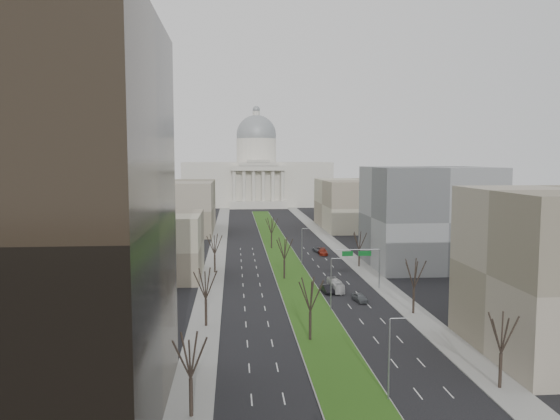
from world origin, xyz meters
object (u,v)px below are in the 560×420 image
car_red (323,252)px  car_grey_far (318,250)px  car_grey_near (360,298)px  box_van (336,285)px  car_black (327,289)px

car_red → car_grey_far: size_ratio=1.17×
car_grey_near → box_van: (-2.91, 8.49, 0.33)m
car_grey_near → car_grey_far: size_ratio=0.97×
car_black → box_van: 2.41m
car_black → car_grey_far: car_black is taller
car_grey_near → car_grey_far: 53.43m
car_grey_near → car_black: bearing=115.5°
car_grey_near → car_red: 48.74m
car_red → box_van: box_van is taller
car_black → car_red: car_red is taller
car_grey_far → box_van: box_van is taller
car_grey_near → car_black: (-4.85, 7.10, -0.01)m
car_grey_near → car_red: size_ratio=0.84×
car_grey_far → box_van: (-3.58, -44.94, 0.46)m
car_grey_near → car_black: car_grey_near is taller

